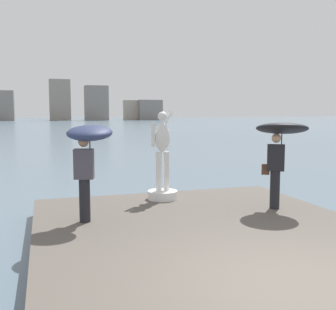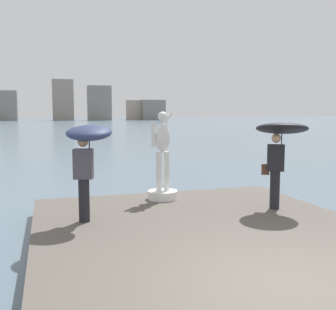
# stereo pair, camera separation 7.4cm
# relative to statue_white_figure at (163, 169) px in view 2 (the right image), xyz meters

# --- Properties ---
(ground_plane) EXTENTS (400.00, 400.00, 0.00)m
(ground_plane) POSITION_rel_statue_white_figure_xyz_m (0.08, 34.58, -1.18)
(ground_plane) COLOR slate
(pier) EXTENTS (6.43, 9.29, 0.40)m
(pier) POSITION_rel_statue_white_figure_xyz_m (0.08, -3.77, -0.98)
(pier) COLOR #564F47
(pier) RESTS_ON ground
(statue_white_figure) EXTENTS (0.77, 0.94, 2.26)m
(statue_white_figure) POSITION_rel_statue_white_figure_xyz_m (0.00, 0.00, 0.00)
(statue_white_figure) COLOR white
(statue_white_figure) RESTS_ON pier
(onlooker_left) EXTENTS (1.12, 1.15, 2.00)m
(onlooker_left) POSITION_rel_statue_white_figure_xyz_m (-2.03, -1.59, 0.74)
(onlooker_left) COLOR black
(onlooker_left) RESTS_ON pier
(onlooker_right) EXTENTS (1.60, 1.61, 2.04)m
(onlooker_right) POSITION_rel_statue_white_figure_xyz_m (2.26, -1.77, 0.82)
(onlooker_right) COLOR black
(onlooker_right) RESTS_ON pier
(distant_skyline) EXTENTS (79.42, 13.27, 13.94)m
(distant_skyline) POSITION_rel_statue_white_figure_xyz_m (-2.33, 133.80, 4.03)
(distant_skyline) COLOR gray
(distant_skyline) RESTS_ON ground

